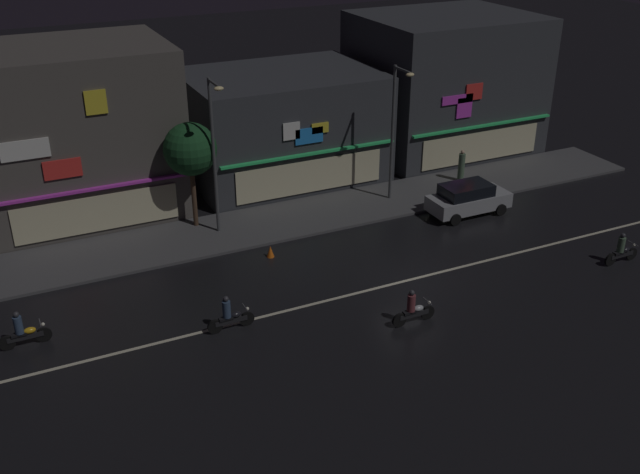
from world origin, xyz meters
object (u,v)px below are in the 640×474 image
at_px(motorcycle_lead, 622,250).
at_px(motorcycle_following, 229,316).
at_px(motorcycle_opposite_lane, 23,332).
at_px(traffic_cone, 270,251).
at_px(streetlamp_west, 214,146).
at_px(motorcycle_trailing_far, 413,309).
at_px(pedestrian_on_sidewalk, 461,167).
at_px(parked_car_near_kerb, 468,198).
at_px(streetlamp_mid, 395,123).

relative_size(motorcycle_lead, motorcycle_following, 1.00).
height_order(motorcycle_opposite_lane, traffic_cone, motorcycle_opposite_lane).
xyz_separation_m(streetlamp_west, motorcycle_following, (-2.36, -8.17, -3.96)).
bearing_deg(motorcycle_trailing_far, motorcycle_lead, 179.52).
relative_size(pedestrian_on_sidewalk, parked_car_near_kerb, 0.42).
height_order(streetlamp_west, motorcycle_lead, streetlamp_west).
bearing_deg(motorcycle_opposite_lane, streetlamp_mid, 13.65).
height_order(pedestrian_on_sidewalk, motorcycle_following, pedestrian_on_sidewalk).
bearing_deg(motorcycle_trailing_far, parked_car_near_kerb, -138.18).
distance_m(pedestrian_on_sidewalk, motorcycle_opposite_lane, 25.14).
bearing_deg(pedestrian_on_sidewalk, motorcycle_trailing_far, 173.09).
xyz_separation_m(parked_car_near_kerb, motorcycle_trailing_far, (-8.14, -7.67, -0.24)).
bearing_deg(motorcycle_trailing_far, motorcycle_opposite_lane, -21.07).
relative_size(streetlamp_mid, motorcycle_trailing_far, 3.79).
distance_m(motorcycle_opposite_lane, traffic_cone, 11.34).
bearing_deg(pedestrian_on_sidewalk, motorcycle_lead, -140.45).
height_order(motorcycle_following, motorcycle_opposite_lane, same).
height_order(streetlamp_mid, parked_car_near_kerb, streetlamp_mid).
xyz_separation_m(motorcycle_following, motorcycle_opposite_lane, (-7.30, 2.28, 0.00)).
bearing_deg(parked_car_near_kerb, pedestrian_on_sidewalk, 59.02).
xyz_separation_m(streetlamp_west, pedestrian_on_sidewalk, (14.64, 0.56, -3.61)).
bearing_deg(motorcycle_opposite_lane, traffic_cone, 10.63).
relative_size(motorcycle_lead, motorcycle_trailing_far, 1.00).
xyz_separation_m(streetlamp_west, parked_car_near_kerb, (12.40, -3.17, -3.73)).
xyz_separation_m(motorcycle_lead, motorcycle_trailing_far, (-11.20, -0.20, 0.00)).
bearing_deg(streetlamp_west, motorcycle_following, -106.12).
bearing_deg(traffic_cone, motorcycle_lead, -27.80).
height_order(streetlamp_mid, motorcycle_lead, streetlamp_mid).
relative_size(streetlamp_west, motorcycle_following, 4.01).
bearing_deg(motorcycle_opposite_lane, motorcycle_lead, -13.78).
bearing_deg(parked_car_near_kerb, motorcycle_lead, -67.75).
relative_size(parked_car_near_kerb, traffic_cone, 7.82).
bearing_deg(streetlamp_west, motorcycle_lead, -34.57).
bearing_deg(pedestrian_on_sidewalk, parked_car_near_kerb, -175.58).
bearing_deg(pedestrian_on_sidewalk, streetlamp_west, 127.59).
distance_m(streetlamp_mid, motorcycle_lead, 12.61).
height_order(streetlamp_west, traffic_cone, streetlamp_west).
height_order(streetlamp_mid, motorcycle_opposite_lane, streetlamp_mid).
relative_size(streetlamp_mid, pedestrian_on_sidewalk, 3.95).
xyz_separation_m(motorcycle_lead, motorcycle_opposite_lane, (-25.11, 4.75, 0.00)).
relative_size(motorcycle_opposite_lane, motorcycle_trailing_far, 1.00).
height_order(pedestrian_on_sidewalk, motorcycle_lead, pedestrian_on_sidewalk).
bearing_deg(parked_car_near_kerb, streetlamp_west, 165.63).
bearing_deg(motorcycle_opposite_lane, streetlamp_west, 28.33).
distance_m(streetlamp_west, traffic_cone, 5.55).
xyz_separation_m(motorcycle_opposite_lane, motorcycle_trailing_far, (13.91, -4.95, 0.00)).
bearing_deg(parked_car_near_kerb, traffic_cone, -179.81).
relative_size(streetlamp_mid, parked_car_near_kerb, 1.68).
xyz_separation_m(parked_car_near_kerb, motorcycle_opposite_lane, (-22.05, -2.72, -0.24)).
height_order(pedestrian_on_sidewalk, motorcycle_trailing_far, pedestrian_on_sidewalk).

